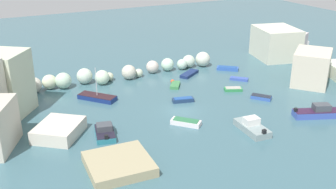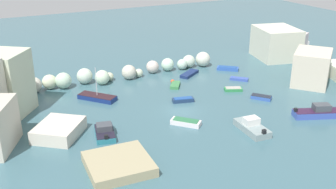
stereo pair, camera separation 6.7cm
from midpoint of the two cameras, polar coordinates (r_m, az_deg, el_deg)
The scene contains 17 objects.
cove_water at distance 55.15m, azimuth 1.92°, elevation -2.37°, with size 160.00×160.00×0.00m, color #3E646F.
cliff_headland_right at distance 78.84m, azimuth 17.58°, elevation 5.98°, with size 18.85×26.21×5.94m.
rock_breakwater at distance 67.61m, azimuth -6.21°, elevation 3.27°, with size 32.46×4.09×2.68m.
stone_dock at distance 42.38m, azimuth -7.01°, elevation -9.80°, with size 6.48×6.40×1.06m, color tan.
channel_buoy at distance 65.21m, azimuth 0.69°, elevation 1.89°, with size 0.65×0.65×0.65m, color #E04C28.
moored_boat_0 at distance 59.63m, azimuth -10.02°, elevation -0.39°, with size 5.17×5.61×4.94m.
moored_boat_1 at distance 60.55m, azimuth 13.18°, elevation -0.39°, with size 2.75×3.03×0.57m.
moored_boat_2 at distance 69.05m, azimuth 3.09°, elevation 2.96°, with size 4.41×3.58×0.51m.
moored_boat_3 at distance 50.52m, azimuth 11.91°, elevation -4.54°, with size 2.63×5.29×1.74m.
moored_boat_4 at distance 62.96m, azimuth 9.31°, elevation 0.76°, with size 3.02×2.27×0.52m.
moored_boat_5 at distance 51.20m, azimuth 2.60°, elevation -3.98°, with size 3.61×3.75×0.70m.
moored_boat_6 at distance 56.82m, azimuth 20.58°, elevation -2.39°, with size 6.46×4.07×1.79m.
moored_boat_7 at distance 48.94m, azimuth -8.98°, elevation -5.29°, with size 3.10×4.65×1.44m.
moored_boat_8 at distance 58.07m, azimuth 2.19°, elevation -0.76°, with size 3.28×1.82×0.61m.
moored_boat_9 at distance 63.85m, azimuth 1.07°, elevation 1.36°, with size 2.73×3.13×0.48m.
moored_boat_10 at distance 67.67m, azimuth 10.14°, elevation 2.20°, with size 2.83×2.82×0.44m.
moored_boat_11 at distance 72.53m, azimuth 8.54°, elevation 3.70°, with size 3.88×3.61×0.57m.
Camera 2 is at (-24.12, -44.07, 22.75)m, focal length 42.76 mm.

